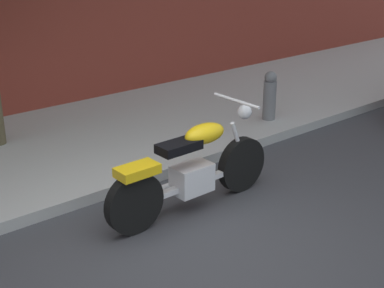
{
  "coord_description": "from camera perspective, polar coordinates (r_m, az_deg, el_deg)",
  "views": [
    {
      "loc": [
        -2.9,
        -3.66,
        2.97
      ],
      "look_at": [
        0.6,
        0.62,
        0.79
      ],
      "focal_mm": 51.91,
      "sensor_mm": 36.0,
      "label": 1
    }
  ],
  "objects": [
    {
      "name": "ground_plane",
      "position": [
        5.54,
        -0.77,
        -10.9
      ],
      "size": [
        60.0,
        60.0,
        0.0
      ],
      "primitive_type": "plane",
      "color": "#38383D"
    },
    {
      "name": "fire_hydrant",
      "position": [
        8.71,
        7.97,
        4.54
      ],
      "size": [
        0.2,
        0.2,
        0.91
      ],
      "color": "slate",
      "rests_on": "ground"
    },
    {
      "name": "motorcycle",
      "position": [
        6.07,
        -0.04,
        -2.72
      ],
      "size": [
        2.2,
        0.7,
        1.16
      ],
      "color": "black",
      "rests_on": "ground"
    },
    {
      "name": "sidewalk",
      "position": [
        7.88,
        -14.82,
        -0.81
      ],
      "size": [
        24.56,
        3.29,
        0.14
      ],
      "primitive_type": "cube",
      "color": "#A2A2A2",
      "rests_on": "ground"
    }
  ]
}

